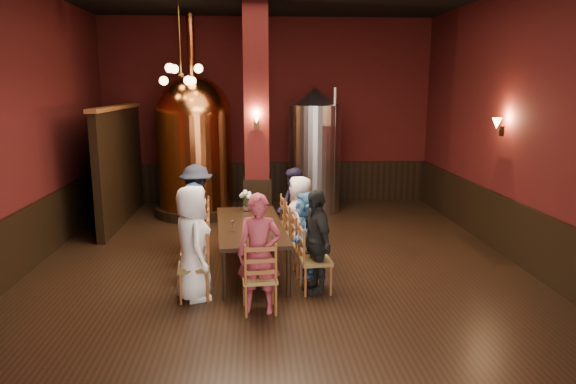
{
  "coord_description": "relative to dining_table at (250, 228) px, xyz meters",
  "views": [
    {
      "loc": [
        -0.35,
        -7.78,
        2.87
      ],
      "look_at": [
        0.18,
        0.2,
        1.22
      ],
      "focal_mm": 32.0,
      "sensor_mm": 36.0,
      "label": 1
    }
  ],
  "objects": [
    {
      "name": "room",
      "position": [
        0.43,
        -0.02,
        1.56
      ],
      "size": [
        10.0,
        10.02,
        4.5
      ],
      "color": "black",
      "rests_on": "ground"
    },
    {
      "name": "chair_4",
      "position": [
        0.93,
        -0.93,
        -0.23
      ],
      "size": [
        0.5,
        0.5,
        0.92
      ],
      "primitive_type": null,
      "rotation": [
        0.0,
        0.0,
        1.65
      ],
      "color": "brown",
      "rests_on": "ground"
    },
    {
      "name": "chair_2",
      "position": [
        -0.87,
        0.26,
        -0.23
      ],
      "size": [
        0.5,
        0.5,
        0.92
      ],
      "primitive_type": null,
      "rotation": [
        0.0,
        0.0,
        -1.49
      ],
      "color": "brown",
      "rests_on": "ground"
    },
    {
      "name": "wine_glass_5",
      "position": [
        0.19,
        -0.68,
        0.15
      ],
      "size": [
        0.07,
        0.07,
        0.17
      ],
      "primitive_type": null,
      "color": "white",
      "rests_on": "dining_table"
    },
    {
      "name": "chair_1",
      "position": [
        -0.82,
        -0.4,
        -0.23
      ],
      "size": [
        0.5,
        0.5,
        0.92
      ],
      "primitive_type": null,
      "rotation": [
        0.0,
        0.0,
        -1.49
      ],
      "color": "brown",
      "rests_on": "ground"
    },
    {
      "name": "wine_glass_3",
      "position": [
        0.04,
        -0.7,
        0.15
      ],
      "size": [
        0.07,
        0.07,
        0.17
      ],
      "primitive_type": null,
      "color": "white",
      "rests_on": "dining_table"
    },
    {
      "name": "chair_3",
      "position": [
        -0.93,
        0.93,
        -0.23
      ],
      "size": [
        0.5,
        0.5,
        0.92
      ],
      "primitive_type": null,
      "rotation": [
        0.0,
        0.0,
        -1.49
      ],
      "color": "brown",
      "rests_on": "ground"
    },
    {
      "name": "person_0",
      "position": [
        -0.77,
        -1.07,
        0.1
      ],
      "size": [
        0.7,
        0.88,
        1.58
      ],
      "primitive_type": "imported",
      "rotation": [
        0.0,
        0.0,
        1.85
      ],
      "color": "white",
      "rests_on": "ground"
    },
    {
      "name": "chair_7",
      "position": [
        0.77,
        1.07,
        -0.23
      ],
      "size": [
        0.5,
        0.5,
        0.92
      ],
      "primitive_type": null,
      "rotation": [
        0.0,
        0.0,
        1.65
      ],
      "color": "brown",
      "rests_on": "ground"
    },
    {
      "name": "wine_glass_6",
      "position": [
        -0.26,
        -0.41,
        0.15
      ],
      "size": [
        0.07,
        0.07,
        0.17
      ],
      "primitive_type": null,
      "color": "white",
      "rests_on": "dining_table"
    },
    {
      "name": "partition",
      "position": [
        -2.77,
        3.18,
        0.51
      ],
      "size": [
        0.22,
        3.5,
        2.4
      ],
      "primitive_type": "cube",
      "color": "black",
      "rests_on": "ground"
    },
    {
      "name": "sconce_wall",
      "position": [
        4.33,
        0.78,
        1.51
      ],
      "size": [
        0.2,
        0.2,
        0.36
      ],
      "primitive_type": null,
      "rotation": [
        0.0,
        0.0,
        1.57
      ],
      "color": "black",
      "rests_on": "room"
    },
    {
      "name": "wine_glass_0",
      "position": [
        -0.02,
        -0.63,
        0.15
      ],
      "size": [
        0.07,
        0.07,
        0.17
      ],
      "primitive_type": null,
      "color": "white",
      "rests_on": "dining_table"
    },
    {
      "name": "pendant_cluster",
      "position": [
        -1.37,
        2.88,
        2.41
      ],
      "size": [
        0.9,
        0.9,
        1.7
      ],
      "primitive_type": null,
      "color": "#A57226",
      "rests_on": "room"
    },
    {
      "name": "steel_vessel",
      "position": [
        1.46,
        3.86,
        0.74
      ],
      "size": [
        1.4,
        1.4,
        2.85
      ],
      "rotation": [
        0.0,
        0.0,
        -0.21
      ],
      "color": "#B2B2B7",
      "rests_on": "ground"
    },
    {
      "name": "person_2",
      "position": [
        -0.87,
        0.26,
        -0.0
      ],
      "size": [
        0.36,
        0.68,
        1.37
      ],
      "primitive_type": "imported",
      "rotation": [
        0.0,
        0.0,
        1.52
      ],
      "color": "navy",
      "rests_on": "ground"
    },
    {
      "name": "person_3",
      "position": [
        -0.93,
        0.93,
        0.09
      ],
      "size": [
        0.84,
        1.13,
        1.56
      ],
      "primitive_type": "imported",
      "rotation": [
        0.0,
        0.0,
        1.86
      ],
      "color": "black",
      "rests_on": "ground"
    },
    {
      "name": "wine_glass_4",
      "position": [
        0.14,
        -0.99,
        0.15
      ],
      "size": [
        0.07,
        0.07,
        0.17
      ],
      "primitive_type": null,
      "color": "white",
      "rests_on": "dining_table"
    },
    {
      "name": "person_1",
      "position": [
        -0.82,
        -0.4,
        -0.06
      ],
      "size": [
        0.4,
        0.52,
        1.26
      ],
      "primitive_type": "imported",
      "rotation": [
        0.0,
        0.0,
        1.81
      ],
      "color": "red",
      "rests_on": "ground"
    },
    {
      "name": "column",
      "position": [
        0.13,
        2.78,
        1.56
      ],
      "size": [
        0.58,
        0.58,
        4.5
      ],
      "primitive_type": "cube",
      "color": "#460F10",
      "rests_on": "ground"
    },
    {
      "name": "copper_kettle",
      "position": [
        -1.25,
        3.74,
        0.91
      ],
      "size": [
        2.0,
        2.0,
        4.39
      ],
      "rotation": [
        0.0,
        0.0,
        -0.24
      ],
      "color": "black",
      "rests_on": "ground"
    },
    {
      "name": "dining_table",
      "position": [
        0.0,
        0.0,
        0.0
      ],
      "size": [
        1.19,
        2.47,
        0.75
      ],
      "rotation": [
        0.0,
        0.0,
        0.08
      ],
      "color": "black",
      "rests_on": "ground"
    },
    {
      "name": "wine_glass_2",
      "position": [
        0.33,
        -0.75,
        0.15
      ],
      "size": [
        0.07,
        0.07,
        0.17
      ],
      "primitive_type": null,
      "color": "white",
      "rests_on": "dining_table"
    },
    {
      "name": "wainscot_back",
      "position": [
        0.43,
        4.94,
        -0.19
      ],
      "size": [
        7.9,
        0.08,
        1.0
      ],
      "primitive_type": "cube",
      "color": "black",
      "rests_on": "ground"
    },
    {
      "name": "person_4",
      "position": [
        0.93,
        -0.93,
        0.05
      ],
      "size": [
        0.57,
        0.93,
        1.48
      ],
      "primitive_type": "imported",
      "rotation": [
        0.0,
        0.0,
        4.97
      ],
      "color": "black",
      "rests_on": "ground"
    },
    {
      "name": "rose_vase",
      "position": [
        -0.07,
        0.87,
        0.31
      ],
      "size": [
        0.22,
        0.22,
        0.37
      ],
      "color": "white",
      "rests_on": "dining_table"
    },
    {
      "name": "chair_0",
      "position": [
        -0.77,
        -1.07,
        -0.23
      ],
      "size": [
        0.5,
        0.5,
        0.92
      ],
      "primitive_type": null,
      "rotation": [
        0.0,
        0.0,
        -1.49
      ],
      "color": "brown",
      "rests_on": "ground"
    },
    {
      "name": "person_5",
      "position": [
        0.87,
        -0.26,
        -0.03
      ],
      "size": [
        0.55,
        1.26,
        1.32
      ],
      "primitive_type": "imported",
      "rotation": [
        0.0,
        0.0,
        4.58
      ],
      "color": "teal",
      "rests_on": "ground"
    },
    {
      "name": "person_8",
      "position": [
        0.12,
        -1.54,
        0.09
      ],
      "size": [
        0.62,
        0.45,
        1.56
      ],
      "primitive_type": "imported",
      "rotation": [
        0.0,
        0.0,
        6.13
      ],
      "color": "#95313F",
      "rests_on": "ground"
    },
    {
      "name": "sconce_column",
      "position": [
        0.13,
        2.48,
        1.51
      ],
      "size": [
        0.2,
        0.2,
        0.36
      ],
      "primitive_type": null,
      "rotation": [
        0.0,
        0.0,
        3.14
      ],
      "color": "black",
      "rests_on": "column"
    },
    {
      "name": "wainscot_left",
      "position": [
        -3.53,
        -0.02,
        -0.19
      ],
      "size": [
        0.08,
        9.9,
        1.0
      ],
      "primitive_type": "cube",
      "color": "black",
      "rests_on": "ground"
    },
    {
      "name": "person_7",
      "position": [
        0.77,
        1.07,
        0.04
      ],
      "size": [
        0.49,
        0.77,
        1.46
      ],
      "primitive_type": "imported",
      "rotation": [
        0.0,
        0.0,
        4.91
      ],
      "color": "black",
      "rests_on": "ground"
    },
    {
      "name": "person_6",
      "position": [
        0.82,
        0.4,
        0.03
      ],
      "size": [
        0.55,
        0.76,
        1.44
      ],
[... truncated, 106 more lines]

